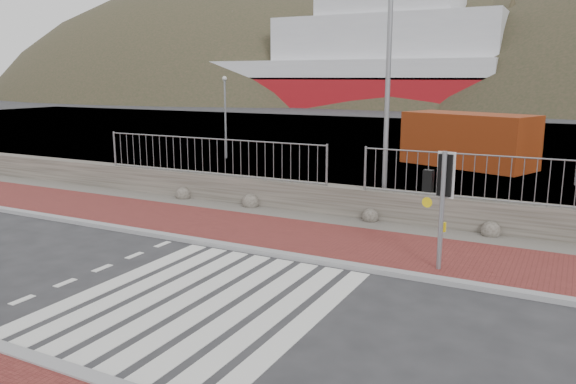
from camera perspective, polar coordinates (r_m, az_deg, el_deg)
The scene contains 15 objects.
ground at distance 10.73m, azimuth -8.80°, elevation -10.91°, with size 220.00×220.00×0.00m, color #28282B.
sidewalk_far at distance 14.37m, azimuth 1.84°, elevation -4.74°, with size 40.00×3.00×0.08m, color maroon.
kerb_near at distance 8.72m, azimuth -21.02°, elevation -16.78°, with size 40.00×0.25×0.12m, color gray.
kerb_far at distance 13.09m, azimuth -1.01°, elevation -6.34°, with size 40.00×0.25×0.12m, color gray.
zebra_crossing at distance 10.72m, azimuth -8.80°, elevation -10.88°, with size 4.62×5.60×0.01m.
gravel_strip at distance 16.14m, azimuth 4.92°, elevation -2.98°, with size 40.00×1.50×0.06m, color #59544C.
stone_wall at distance 16.76m, azimuth 5.99°, elevation -0.97°, with size 40.00×0.60×0.90m, color #4C473E.
railing at distance 16.38m, azimuth 5.90°, elevation 3.61°, with size 18.07×0.07×1.22m.
quay at distance 36.56m, azimuth 17.96°, elevation 4.64°, with size 120.00×40.00×0.50m, color #4C4C4F.
water at distance 71.21m, azimuth 22.79°, elevation 7.43°, with size 220.00×50.00×0.05m, color #3F4C54.
ferry at distance 81.79m, azimuth 5.59°, elevation 12.45°, with size 50.00×16.00×20.00m.
hills_backdrop at distance 99.62m, azimuth 26.90°, elevation -5.49°, with size 254.00×90.00×100.00m.
traffic_signal_far at distance 12.04m, azimuth 15.32°, elevation 0.64°, with size 0.63×0.27×2.60m.
streetlight at distance 16.77m, azimuth 10.66°, elevation 13.50°, with size 1.76×0.44×8.34m.
shipping_container at distance 27.34m, azimuth 17.84°, elevation 5.05°, with size 5.87×2.45×2.45m, color maroon.
Camera 1 is at (5.94, -7.94, 4.08)m, focal length 35.00 mm.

